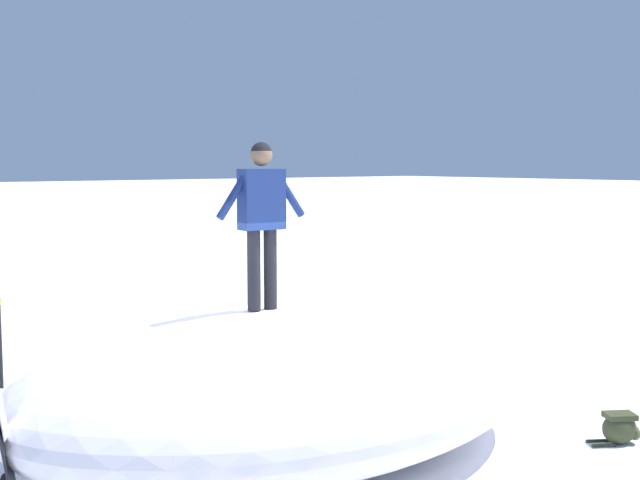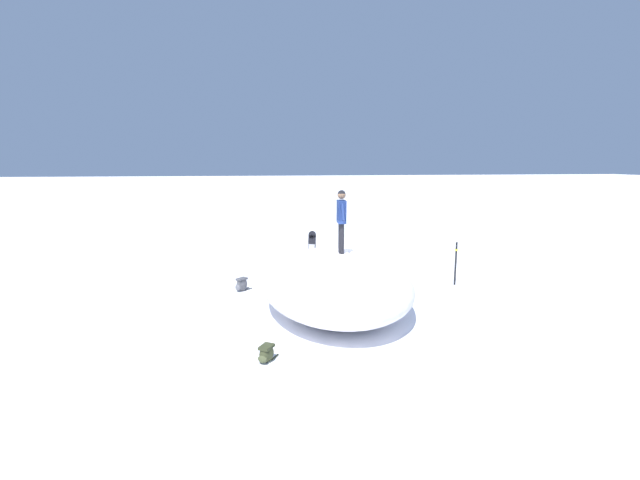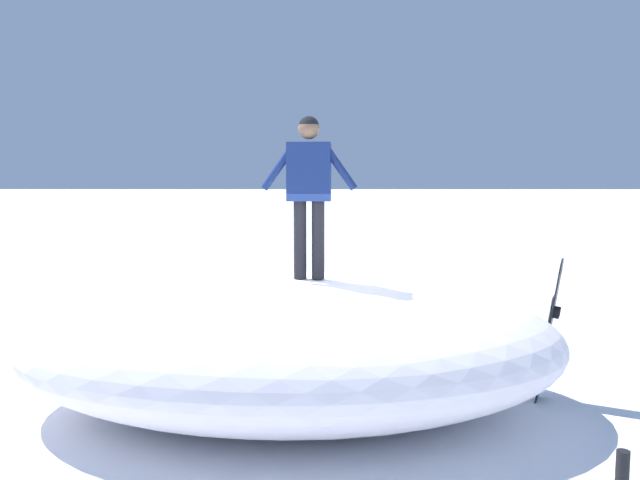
% 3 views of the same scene
% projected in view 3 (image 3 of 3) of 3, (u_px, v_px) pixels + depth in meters
% --- Properties ---
extents(ground, '(240.00, 240.00, 0.00)m').
position_uv_depth(ground, '(342.00, 427.00, 6.92)').
color(ground, white).
extents(snow_mound, '(4.23, 6.30, 1.56)m').
position_uv_depth(snow_mound, '(290.00, 342.00, 7.41)').
color(snow_mound, white).
rests_on(snow_mound, ground).
extents(snowboarder_standing, '(0.26, 1.06, 1.77)m').
position_uv_depth(snowboarder_standing, '(309.00, 181.00, 7.01)').
color(snowboarder_standing, black).
rests_on(snowboarder_standing, snow_mound).
extents(snowboard_primary_upright, '(0.36, 0.35, 1.74)m').
position_uv_depth(snowboard_primary_upright, '(551.00, 328.00, 7.62)').
color(snowboard_primary_upright, black).
rests_on(snowboard_primary_upright, ground).
extents(backpack_near, '(0.56, 0.55, 0.44)m').
position_uv_depth(backpack_near, '(433.00, 334.00, 10.09)').
color(backpack_near, '#4C4C51').
rests_on(backpack_near, ground).
extents(backpack_far, '(0.48, 0.59, 0.35)m').
position_uv_depth(backpack_far, '(92.00, 346.00, 9.51)').
color(backpack_far, '#383D23').
rests_on(backpack_far, ground).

